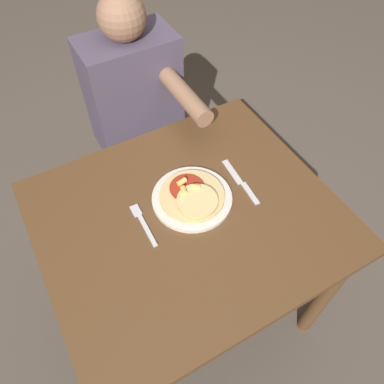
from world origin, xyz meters
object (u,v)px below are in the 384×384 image
(pizza, at_px, (193,196))
(knife, at_px, (241,182))
(dining_table, at_px, (189,236))
(person_diner, at_px, (136,106))
(plate, at_px, (192,198))
(fork, at_px, (143,222))

(pizza, bearing_deg, knife, -4.98)
(dining_table, bearing_deg, person_diner, 81.25)
(plate, relative_size, person_diner, 0.23)
(dining_table, relative_size, person_diner, 0.80)
(knife, distance_m, person_diner, 0.64)
(pizza, height_order, knife, pizza)
(plate, height_order, knife, plate)
(dining_table, bearing_deg, knife, 6.98)
(plate, distance_m, knife, 0.18)
(dining_table, relative_size, knife, 4.29)
(dining_table, bearing_deg, plate, 49.48)
(pizza, bearing_deg, fork, 179.51)
(dining_table, xyz_separation_m, person_diner, (0.10, 0.66, 0.07))
(plate, distance_m, fork, 0.18)
(plate, height_order, fork, plate)
(plate, height_order, person_diner, person_diner)
(plate, xyz_separation_m, person_diner, (0.06, 0.61, -0.07))
(dining_table, xyz_separation_m, plate, (0.04, 0.05, 0.14))
(knife, relative_size, person_diner, 0.19)
(dining_table, distance_m, pizza, 0.17)
(knife, xyz_separation_m, person_diner, (-0.12, 0.63, -0.07))
(dining_table, bearing_deg, fork, 162.43)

